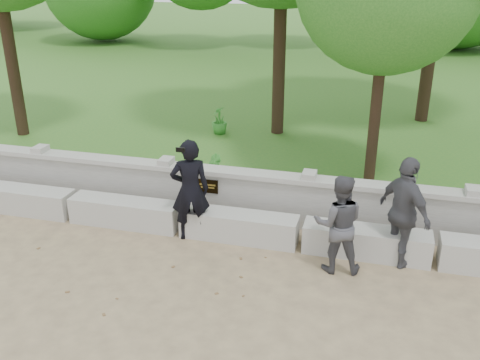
{
  "coord_description": "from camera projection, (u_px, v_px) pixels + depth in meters",
  "views": [
    {
      "loc": [
        2.98,
        -5.48,
        4.2
      ],
      "look_at": [
        1.02,
        1.91,
        1.03
      ],
      "focal_mm": 40.0,
      "sensor_mm": 36.0,
      "label": 1
    }
  ],
  "objects": [
    {
      "name": "visitor_left",
      "position": [
        338.0,
        224.0,
        7.55
      ],
      "size": [
        0.79,
        0.66,
        1.47
      ],
      "color": "#47474C",
      "rests_on": "ground"
    },
    {
      "name": "shrub_d",
      "position": [
        219.0,
        120.0,
        12.94
      ],
      "size": [
        0.43,
        0.46,
        0.69
      ],
      "primitive_type": "imported",
      "rotation": [
        0.0,
        0.0,
        4.97
      ],
      "color": "#3A8C2F",
      "rests_on": "lawn"
    },
    {
      "name": "lawn",
      "position": [
        298.0,
        79.0,
        19.66
      ],
      "size": [
        40.0,
        22.0,
        0.25
      ],
      "primitive_type": "cube",
      "color": "#2F6724",
      "rests_on": "ground"
    },
    {
      "name": "ground",
      "position": [
        131.0,
        295.0,
        7.21
      ],
      "size": [
        80.0,
        80.0,
        0.0
      ],
      "primitive_type": "plane",
      "color": "tan",
      "rests_on": "ground"
    },
    {
      "name": "shrub_b",
      "position": [
        213.0,
        171.0,
        9.91
      ],
      "size": [
        0.39,
        0.43,
        0.62
      ],
      "primitive_type": "imported",
      "rotation": [
        0.0,
        0.0,
        2.0
      ],
      "color": "#3A8C2F",
      "rests_on": "lawn"
    },
    {
      "name": "parapet_wall",
      "position": [
        194.0,
        190.0,
        9.35
      ],
      "size": [
        12.5,
        0.35,
        0.9
      ],
      "color": "#B7B5AD",
      "rests_on": "ground"
    },
    {
      "name": "concrete_bench",
      "position": [
        181.0,
        219.0,
        8.82
      ],
      "size": [
        11.9,
        0.45,
        0.45
      ],
      "color": "beige",
      "rests_on": "ground"
    },
    {
      "name": "visitor_right",
      "position": [
        404.0,
        213.0,
        7.64
      ],
      "size": [
        0.95,
        1.01,
        1.68
      ],
      "color": "#49494F",
      "rests_on": "ground"
    },
    {
      "name": "man_main",
      "position": [
        190.0,
        190.0,
        8.4
      ],
      "size": [
        0.72,
        0.67,
        1.68
      ],
      "color": "black",
      "rests_on": "ground"
    }
  ]
}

